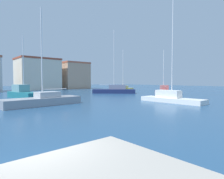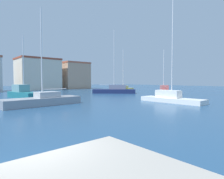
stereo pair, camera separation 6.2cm
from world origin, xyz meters
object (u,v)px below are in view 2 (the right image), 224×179
(sailboat_white_mid_harbor, at_px, (171,98))
(sailboat_grey_behind_lamppost, at_px, (43,100))
(sailboat_red_far_right, at_px, (164,91))
(sailboat_navy_inner_mooring, at_px, (115,90))
(sailboat_teal_center_channel, at_px, (23,93))
(sailboat_yellow_near_pier, at_px, (123,89))

(sailboat_white_mid_harbor, distance_m, sailboat_grey_behind_lamppost, 15.17)
(sailboat_red_far_right, bearing_deg, sailboat_navy_inner_mooring, 132.41)
(sailboat_red_far_right, height_order, sailboat_teal_center_channel, sailboat_teal_center_channel)
(sailboat_navy_inner_mooring, bearing_deg, sailboat_white_mid_harbor, -108.56)
(sailboat_teal_center_channel, height_order, sailboat_grey_behind_lamppost, sailboat_grey_behind_lamppost)
(sailboat_white_mid_harbor, bearing_deg, sailboat_teal_center_channel, 123.51)
(sailboat_yellow_near_pier, relative_size, sailboat_navy_inner_mooring, 0.80)
(sailboat_yellow_near_pier, bearing_deg, sailboat_grey_behind_lamppost, -151.11)
(sailboat_yellow_near_pier, xyz_separation_m, sailboat_navy_inner_mooring, (-7.24, -5.04, 0.15))
(sailboat_white_mid_harbor, relative_size, sailboat_grey_behind_lamppost, 1.27)
(sailboat_red_far_right, height_order, sailboat_navy_inner_mooring, sailboat_navy_inner_mooring)
(sailboat_grey_behind_lamppost, bearing_deg, sailboat_white_mid_harbor, -29.69)
(sailboat_red_far_right, xyz_separation_m, sailboat_navy_inner_mooring, (-6.81, 7.46, 0.15))
(sailboat_red_far_right, distance_m, sailboat_grey_behind_lamppost, 25.73)
(sailboat_teal_center_channel, height_order, sailboat_navy_inner_mooring, sailboat_navy_inner_mooring)
(sailboat_white_mid_harbor, bearing_deg, sailboat_grey_behind_lamppost, 150.31)
(sailboat_grey_behind_lamppost, distance_m, sailboat_yellow_near_pier, 29.79)
(sailboat_red_far_right, bearing_deg, sailboat_white_mid_harbor, -142.97)
(sailboat_white_mid_harbor, xyz_separation_m, sailboat_yellow_near_pier, (12.90, 21.91, -0.03))
(sailboat_white_mid_harbor, height_order, sailboat_yellow_near_pier, sailboat_white_mid_harbor)
(sailboat_white_mid_harbor, bearing_deg, sailboat_navy_inner_mooring, 71.44)
(sailboat_grey_behind_lamppost, height_order, sailboat_navy_inner_mooring, sailboat_navy_inner_mooring)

